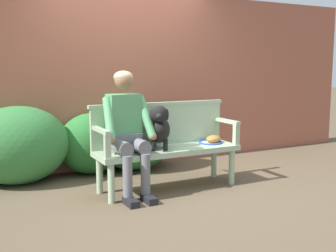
{
  "coord_description": "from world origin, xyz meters",
  "views": [
    {
      "loc": [
        -2.14,
        -4.12,
        1.4
      ],
      "look_at": [
        0.0,
        0.0,
        0.73
      ],
      "focal_mm": 44.74,
      "sensor_mm": 36.0,
      "label": 1
    }
  ],
  "objects_px": {
    "person_seated": "(127,128)",
    "baseball_glove": "(213,139)",
    "tennis_racket": "(209,142)",
    "dog_on_bench": "(159,127)",
    "garden_bench": "(168,153)"
  },
  "relations": [
    {
      "from": "person_seated",
      "to": "garden_bench",
      "type": "bearing_deg",
      "value": 1.53
    },
    {
      "from": "dog_on_bench",
      "to": "tennis_racket",
      "type": "relative_size",
      "value": 0.89
    },
    {
      "from": "person_seated",
      "to": "dog_on_bench",
      "type": "height_order",
      "value": "person_seated"
    },
    {
      "from": "dog_on_bench",
      "to": "baseball_glove",
      "type": "height_order",
      "value": "dog_on_bench"
    },
    {
      "from": "tennis_racket",
      "to": "dog_on_bench",
      "type": "bearing_deg",
      "value": -171.82
    },
    {
      "from": "person_seated",
      "to": "dog_on_bench",
      "type": "relative_size",
      "value": 2.67
    },
    {
      "from": "garden_bench",
      "to": "tennis_racket",
      "type": "relative_size",
      "value": 2.93
    },
    {
      "from": "tennis_racket",
      "to": "baseball_glove",
      "type": "xyz_separation_m",
      "value": [
        0.05,
        -0.02,
        0.04
      ]
    },
    {
      "from": "tennis_racket",
      "to": "garden_bench",
      "type": "bearing_deg",
      "value": -174.16
    },
    {
      "from": "dog_on_bench",
      "to": "baseball_glove",
      "type": "relative_size",
      "value": 2.29
    },
    {
      "from": "tennis_racket",
      "to": "baseball_glove",
      "type": "height_order",
      "value": "baseball_glove"
    },
    {
      "from": "garden_bench",
      "to": "dog_on_bench",
      "type": "distance_m",
      "value": 0.34
    },
    {
      "from": "person_seated",
      "to": "baseball_glove",
      "type": "relative_size",
      "value": 6.11
    },
    {
      "from": "garden_bench",
      "to": "tennis_racket",
      "type": "xyz_separation_m",
      "value": [
        0.59,
        0.06,
        0.07
      ]
    },
    {
      "from": "person_seated",
      "to": "tennis_racket",
      "type": "relative_size",
      "value": 2.37
    }
  ]
}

